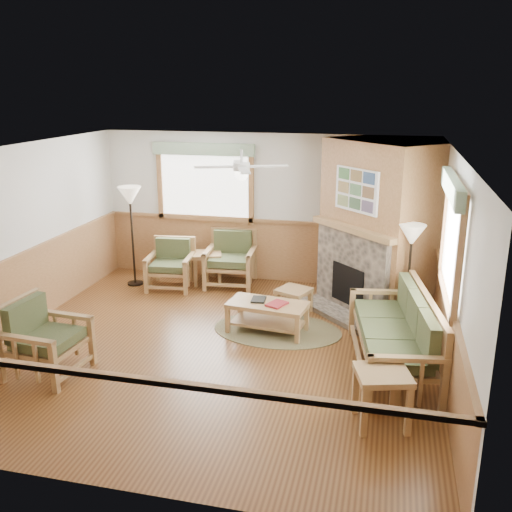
% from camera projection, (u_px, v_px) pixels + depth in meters
% --- Properties ---
extents(floor, '(6.00, 6.00, 0.01)m').
position_uv_depth(floor, '(216.00, 347.00, 7.93)').
color(floor, brown).
rests_on(floor, ground).
extents(ceiling, '(6.00, 6.00, 0.01)m').
position_uv_depth(ceiling, '(212.00, 151.00, 7.16)').
color(ceiling, white).
rests_on(ceiling, floor).
extents(wall_back, '(6.00, 0.02, 2.70)m').
position_uv_depth(wall_back, '(264.00, 209.00, 10.34)').
color(wall_back, silver).
rests_on(wall_back, floor).
extents(wall_front, '(6.00, 0.02, 2.70)m').
position_uv_depth(wall_front, '(107.00, 354.00, 4.75)').
color(wall_front, silver).
rests_on(wall_front, floor).
extents(wall_left, '(0.02, 6.00, 2.70)m').
position_uv_depth(wall_left, '(16.00, 241.00, 8.21)').
color(wall_left, silver).
rests_on(wall_left, floor).
extents(wall_right, '(0.02, 6.00, 2.70)m').
position_uv_depth(wall_right, '(452.00, 271.00, 6.88)').
color(wall_right, silver).
rests_on(wall_right, floor).
extents(wainscot, '(6.00, 6.00, 1.10)m').
position_uv_depth(wainscot, '(216.00, 310.00, 7.78)').
color(wainscot, '#98683E').
rests_on(wainscot, floor).
extents(fireplace, '(3.11, 3.11, 2.70)m').
position_uv_depth(fireplace, '(377.00, 227.00, 9.00)').
color(fireplace, '#98683E').
rests_on(fireplace, floor).
extents(window_back, '(1.90, 0.16, 1.50)m').
position_uv_depth(window_back, '(204.00, 141.00, 10.21)').
color(window_back, white).
rests_on(window_back, wall_back).
extents(window_right, '(0.16, 1.90, 1.50)m').
position_uv_depth(window_right, '(460.00, 176.00, 6.36)').
color(window_right, white).
rests_on(window_right, wall_right).
extents(ceiling_fan, '(1.59, 1.59, 0.36)m').
position_uv_depth(ceiling_fan, '(241.00, 153.00, 7.38)').
color(ceiling_fan, white).
rests_on(ceiling_fan, ceiling).
extents(sofa, '(2.28, 1.23, 0.99)m').
position_uv_depth(sofa, '(392.00, 333.00, 7.20)').
color(sofa, '#A1794B').
rests_on(sofa, floor).
extents(armchair_back_left, '(0.85, 0.85, 0.86)m').
position_uv_depth(armchair_back_left, '(170.00, 265.00, 10.16)').
color(armchair_back_left, '#A1794B').
rests_on(armchair_back_left, floor).
extents(armchair_back_right, '(0.93, 0.93, 0.96)m').
position_uv_depth(armchair_back_right, '(230.00, 259.00, 10.29)').
color(armchair_back_right, '#A1794B').
rests_on(armchair_back_right, floor).
extents(armchair_left, '(0.92, 0.92, 0.96)m').
position_uv_depth(armchair_left, '(46.00, 338.00, 7.09)').
color(armchair_left, '#A1794B').
rests_on(armchair_left, floor).
extents(coffee_table, '(1.20, 0.71, 0.46)m').
position_uv_depth(coffee_table, '(267.00, 317.00, 8.36)').
color(coffee_table, '#A1794B').
rests_on(coffee_table, floor).
extents(end_table_chairs, '(0.64, 0.63, 0.58)m').
position_uv_depth(end_table_chairs, '(207.00, 268.00, 10.44)').
color(end_table_chairs, '#A1794B').
rests_on(end_table_chairs, floor).
extents(end_table_sofa, '(0.67, 0.66, 0.62)m').
position_uv_depth(end_table_sofa, '(381.00, 398.00, 6.06)').
color(end_table_sofa, '#A1794B').
rests_on(end_table_sofa, floor).
extents(footstool, '(0.61, 0.61, 0.41)m').
position_uv_depth(footstool, '(294.00, 301.00, 9.07)').
color(footstool, '#A1794B').
rests_on(footstool, floor).
extents(braided_rug, '(2.17, 2.17, 0.01)m').
position_uv_depth(braided_rug, '(277.00, 330.00, 8.47)').
color(braided_rug, brown).
rests_on(braided_rug, floor).
extents(floor_lamp_left, '(0.51, 0.51, 1.81)m').
position_uv_depth(floor_lamp_left, '(132.00, 236.00, 10.19)').
color(floor_lamp_left, black).
rests_on(floor_lamp_left, floor).
extents(floor_lamp_right, '(0.42, 0.42, 1.65)m').
position_uv_depth(floor_lamp_right, '(408.00, 280.00, 8.15)').
color(floor_lamp_right, black).
rests_on(floor_lamp_right, floor).
extents(book_red, '(0.32, 0.36, 0.03)m').
position_uv_depth(book_red, '(277.00, 303.00, 8.21)').
color(book_red, maroon).
rests_on(book_red, coffee_table).
extents(book_dark, '(0.22, 0.28, 0.03)m').
position_uv_depth(book_dark, '(259.00, 299.00, 8.39)').
color(book_dark, black).
rests_on(book_dark, coffee_table).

